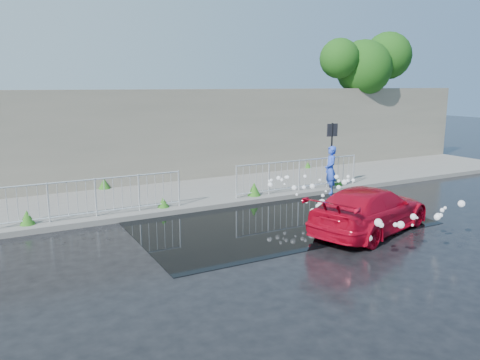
# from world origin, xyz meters

# --- Properties ---
(ground) EXTENTS (90.00, 90.00, 0.00)m
(ground) POSITION_xyz_m (0.00, 0.00, 0.00)
(ground) COLOR black
(ground) RESTS_ON ground
(pavement) EXTENTS (30.00, 4.00, 0.15)m
(pavement) POSITION_xyz_m (0.00, 5.00, 0.07)
(pavement) COLOR slate
(pavement) RESTS_ON ground
(curb) EXTENTS (30.00, 0.25, 0.16)m
(curb) POSITION_xyz_m (0.00, 3.00, 0.08)
(curb) COLOR slate
(curb) RESTS_ON ground
(retaining_wall) EXTENTS (30.00, 0.60, 3.50)m
(retaining_wall) POSITION_xyz_m (0.00, 7.20, 1.90)
(retaining_wall) COLOR #676256
(retaining_wall) RESTS_ON pavement
(puddle) EXTENTS (8.00, 5.00, 0.01)m
(puddle) POSITION_xyz_m (0.50, 1.00, 0.01)
(puddle) COLOR black
(puddle) RESTS_ON ground
(sign_post) EXTENTS (0.45, 0.06, 2.50)m
(sign_post) POSITION_xyz_m (4.20, 3.10, 1.72)
(sign_post) COLOR black
(sign_post) RESTS_ON ground
(tree) EXTENTS (5.06, 2.64, 6.34)m
(tree) POSITION_xyz_m (9.74, 7.41, 4.82)
(tree) COLOR #332114
(tree) RESTS_ON ground
(railing_left) EXTENTS (5.05, 0.05, 1.10)m
(railing_left) POSITION_xyz_m (-4.00, 3.35, 0.74)
(railing_left) COLOR silver
(railing_left) RESTS_ON pavement
(railing_right) EXTENTS (5.05, 0.05, 1.10)m
(railing_right) POSITION_xyz_m (3.00, 3.35, 0.74)
(railing_right) COLOR silver
(railing_right) RESTS_ON pavement
(weeds) EXTENTS (12.17, 3.93, 0.45)m
(weeds) POSITION_xyz_m (-0.41, 4.42, 0.33)
(weeds) COLOR #1B5516
(weeds) RESTS_ON pavement
(water_spray) EXTENTS (3.48, 5.52, 0.83)m
(water_spray) POSITION_xyz_m (2.17, -0.14, 0.71)
(water_spray) COLOR white
(water_spray) RESTS_ON ground
(red_car) EXTENTS (4.46, 2.89, 1.20)m
(red_car) POSITION_xyz_m (2.15, -1.05, 0.60)
(red_car) COLOR #A9061C
(red_car) RESTS_ON ground
(person) EXTENTS (0.61, 0.73, 1.70)m
(person) POSITION_xyz_m (4.11, 3.00, 0.85)
(person) COLOR blue
(person) RESTS_ON ground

